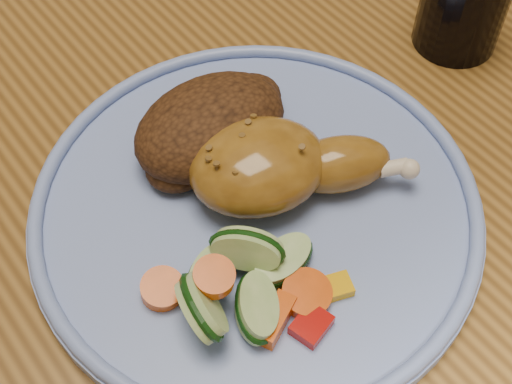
# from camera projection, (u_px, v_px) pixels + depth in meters

# --- Properties ---
(dining_table) EXTENTS (0.90, 1.40, 0.75)m
(dining_table) POSITION_uv_depth(u_px,v_px,m) (181.00, 153.00, 0.62)
(dining_table) COLOR brown
(dining_table) RESTS_ON ground
(plate) EXTENTS (0.30, 0.30, 0.01)m
(plate) POSITION_uv_depth(u_px,v_px,m) (256.00, 210.00, 0.48)
(plate) COLOR #738DD1
(plate) RESTS_ON dining_table
(plate_rim) EXTENTS (0.30, 0.30, 0.01)m
(plate_rim) POSITION_uv_depth(u_px,v_px,m) (256.00, 201.00, 0.47)
(plate_rim) COLOR #738DD1
(plate_rim) RESTS_ON plate
(chicken_leg) EXTENTS (0.14, 0.12, 0.05)m
(chicken_leg) POSITION_uv_depth(u_px,v_px,m) (278.00, 166.00, 0.47)
(chicken_leg) COLOR #8C601D
(chicken_leg) RESTS_ON plate
(rice_pilaf) EXTENTS (0.12, 0.08, 0.05)m
(rice_pilaf) POSITION_uv_depth(u_px,v_px,m) (213.00, 126.00, 0.49)
(rice_pilaf) COLOR #402410
(rice_pilaf) RESTS_ON plate
(vegetable_pile) EXTENTS (0.11, 0.10, 0.05)m
(vegetable_pile) POSITION_uv_depth(u_px,v_px,m) (243.00, 283.00, 0.43)
(vegetable_pile) COLOR #A50A05
(vegetable_pile) RESTS_ON plate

